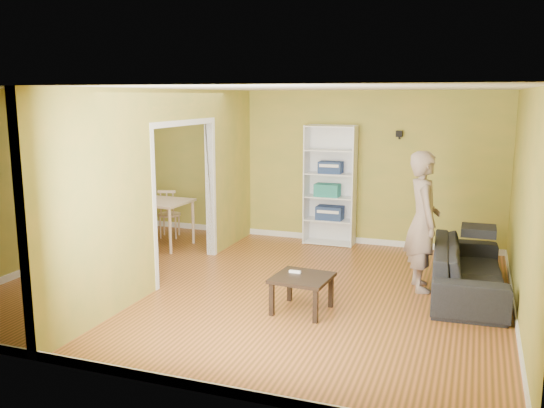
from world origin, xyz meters
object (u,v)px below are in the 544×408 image
Objects in this scene: bookshelf at (331,185)px; coffee_table at (302,282)px; chair_left at (118,212)px; chair_far at (169,213)px; sofa at (469,262)px; person at (423,209)px; dining_table at (152,205)px; chair_near at (140,228)px.

coffee_table is at bearing -81.64° from bookshelf.
chair_left is at bearing 151.92° from coffee_table.
bookshelf reaches higher than chair_far.
bookshelf is at bearing 174.53° from chair_far.
sofa is 1.04× the size of person.
chair_left is (-3.51, -1.12, -0.50)m from bookshelf.
sofa is 1.78× the size of dining_table.
sofa is at bearing 35.97° from coffee_table.
bookshelf is 2.93m from chair_far.
chair_left is at bearing -162.31° from bookshelf.
chair_far is at bearing 55.11° from person.
chair_far is (-2.82, -0.57, -0.57)m from bookshelf.
dining_table is at bearing 78.64° from sofa.
coffee_table is (0.48, -3.24, -0.65)m from bookshelf.
coffee_table is at bearing 51.53° from chair_left.
bookshelf is 3.14× the size of coffee_table.
person is at bearing -9.71° from dining_table.
sofa is at bearing 148.36° from chair_far.
chair_near reaches higher than dining_table.
chair_near is at bearing 154.35° from coffee_table.
chair_far is at bearing -168.63° from bookshelf.
chair_far is at bearing 102.47° from chair_near.
chair_far reaches higher than dining_table.
person reaches higher than bookshelf.
chair_far is at bearing 140.91° from coffee_table.
sofa is 2.57× the size of chair_near.
bookshelf reaches higher than coffee_table.
sofa reaches higher than dining_table.
coffee_table is 4.25m from chair_far.
chair_near is at bearing 43.21° from chair_left.
dining_table reaches higher than coffee_table.
coffee_table is 0.73× the size of chair_far.
dining_table is 0.65m from chair_far.
dining_table is 0.74m from chair_left.
chair_near is at bearing 69.21° from person.
chair_far is (-3.30, 2.68, 0.08)m from coffee_table.
chair_near is at bearing -78.25° from dining_table.
chair_left is (-5.22, 0.82, -0.56)m from person.
person is at bearing -48.55° from bookshelf.
coffee_table is 0.75× the size of chair_near.
dining_table is at bearing 107.47° from chair_near.
person is 4.59m from dining_table.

